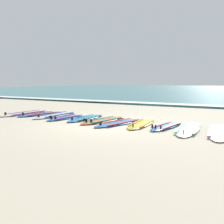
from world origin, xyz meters
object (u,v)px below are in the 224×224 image
object	(u,v)px
surfboard_6	(120,123)
surfboard_7	(142,124)
surfboard_8	(167,126)
surfboard_1	(41,114)
surfboard_4	(86,118)
surfboard_0	(26,113)
surfboard_3	(66,118)
surfboard_2	(56,115)
surfboard_10	(220,132)
surfboard_5	(104,120)
surfboard_9	(188,129)

from	to	relation	value
surfboard_6	surfboard_7	world-z (taller)	same
surfboard_6	surfboard_7	distance (m)	0.74
surfboard_8	surfboard_1	bearing A→B (deg)	176.49
surfboard_4	surfboard_0	bearing A→B (deg)	-179.92
surfboard_3	surfboard_2	bearing A→B (deg)	154.64
surfboard_6	surfboard_10	size ratio (longest dim) A/B	0.94
surfboard_8	surfboard_5	bearing A→B (deg)	176.61
surfboard_1	surfboard_7	world-z (taller)	same
surfboard_5	surfboard_6	bearing A→B (deg)	-17.67
surfboard_4	surfboard_8	distance (m)	3.19
surfboard_3	surfboard_4	xyz separation A→B (m)	(0.75, 0.25, -0.00)
surfboard_2	surfboard_6	size ratio (longest dim) A/B	1.05
surfboard_7	surfboard_3	bearing A→B (deg)	-179.08
surfboard_5	surfboard_10	world-z (taller)	same
surfboard_8	surfboard_0	bearing A→B (deg)	177.63
surfboard_7	surfboard_9	size ratio (longest dim) A/B	0.88
surfboard_4	surfboard_8	bearing A→B (deg)	-4.77
surfboard_2	surfboard_3	size ratio (longest dim) A/B	1.30
surfboard_4	surfboard_3	bearing A→B (deg)	-161.27
surfboard_5	surfboard_10	bearing A→B (deg)	-4.97
surfboard_0	surfboard_3	world-z (taller)	same
surfboard_6	surfboard_9	size ratio (longest dim) A/B	0.94
surfboard_6	surfboard_2	bearing A→B (deg)	170.91
surfboard_7	surfboard_4	bearing A→B (deg)	174.99
surfboard_2	surfboard_7	distance (m)	3.92
surfboard_10	surfboard_2	bearing A→B (deg)	174.49
surfboard_1	surfboard_2	distance (m)	0.78
surfboard_0	surfboard_9	bearing A→B (deg)	-3.05
surfboard_0	surfboard_10	distance (m)	7.88
surfboard_6	surfboard_9	world-z (taller)	same
surfboard_9	surfboard_10	xyz separation A→B (m)	(0.86, -0.09, -0.00)
surfboard_1	surfboard_3	distance (m)	1.65
surfboard_8	surfboard_10	xyz separation A→B (m)	(1.55, -0.20, -0.00)
surfboard_5	surfboard_6	xyz separation A→B (m)	(0.75, -0.24, -0.00)
surfboard_9	surfboard_10	world-z (taller)	same
surfboard_6	surfboard_7	bearing A→B (deg)	12.62
surfboard_5	surfboard_8	size ratio (longest dim) A/B	1.20
surfboard_1	surfboard_9	size ratio (longest dim) A/B	0.85
surfboard_2	surfboard_4	world-z (taller)	same
surfboard_4	surfboard_6	world-z (taller)	same
surfboard_5	surfboard_3	bearing A→B (deg)	-175.52
surfboard_0	surfboard_5	xyz separation A→B (m)	(3.99, -0.12, 0.00)
surfboard_1	surfboard_10	xyz separation A→B (m)	(7.09, -0.54, -0.00)
surfboard_5	surfboard_6	size ratio (longest dim) A/B	0.99
surfboard_7	surfboard_10	size ratio (longest dim) A/B	0.88
surfboard_2	surfboard_5	size ratio (longest dim) A/B	1.06
surfboard_0	surfboard_1	size ratio (longest dim) A/B	1.19
surfboard_10	surfboard_5	bearing A→B (deg)	175.03
surfboard_6	surfboard_10	world-z (taller)	same
surfboard_1	surfboard_5	xyz separation A→B (m)	(3.21, -0.20, 0.00)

